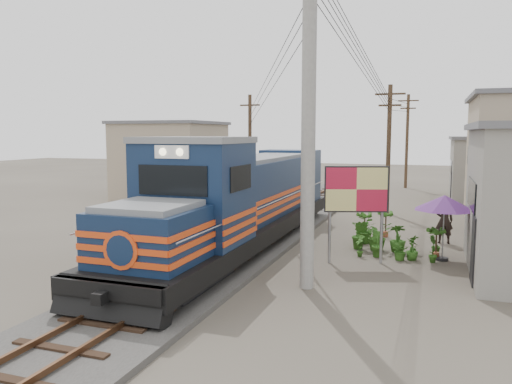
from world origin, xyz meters
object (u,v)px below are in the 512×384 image
at_px(locomotive, 241,203).
at_px(billboard, 356,192).
at_px(market_umbrella, 444,203).
at_px(vendor, 444,220).

distance_m(locomotive, billboard, 4.49).
height_order(market_umbrella, vendor, market_umbrella).
bearing_deg(vendor, locomotive, 18.38).
xyz_separation_m(locomotive, market_umbrella, (7.21, 0.76, 0.21)).
distance_m(locomotive, vendor, 8.23).
distance_m(billboard, market_umbrella, 3.15).
relative_size(billboard, market_umbrella, 1.22).
xyz_separation_m(market_umbrella, vendor, (0.10, 2.92, -1.07)).
bearing_deg(market_umbrella, billboard, -154.23).
xyz_separation_m(locomotive, vendor, (7.31, 3.67, -0.86)).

